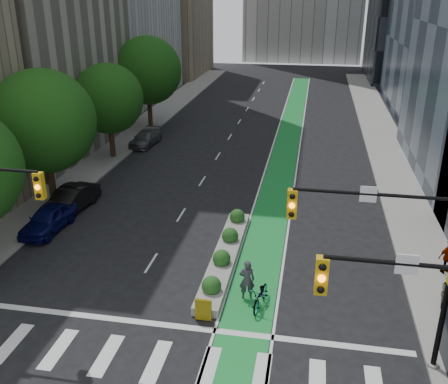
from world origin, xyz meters
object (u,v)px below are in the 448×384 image
at_px(bicycle, 261,295).
at_px(parked_car_left_near, 48,219).
at_px(cyclist, 247,280).
at_px(parked_car_left_far, 146,138).
at_px(median_planter, 225,253).
at_px(parked_car_left_mid, 71,200).
at_px(pedestrian_far, 448,257).

height_order(bicycle, parked_car_left_near, parked_car_left_near).
distance_m(cyclist, parked_car_left_far, 25.38).
bearing_deg(median_planter, parked_car_left_mid, 158.00).
bearing_deg(pedestrian_far, parked_car_left_near, -23.94).
bearing_deg(cyclist, median_planter, -76.74).
distance_m(median_planter, parked_car_left_far, 21.77).
xyz_separation_m(median_planter, parked_car_left_far, (-10.70, 18.95, 0.28)).
height_order(parked_car_left_near, pedestrian_far, pedestrian_far).
relative_size(parked_car_left_near, parked_car_left_far, 0.97).
bearing_deg(parked_car_left_far, cyclist, -56.82).
bearing_deg(cyclist, parked_car_left_near, -33.71).
bearing_deg(pedestrian_far, median_planter, -18.82).
relative_size(cyclist, parked_car_left_near, 0.45).
relative_size(median_planter, pedestrian_far, 5.74).
bearing_deg(parked_car_left_near, cyclist, -18.53).
distance_m(bicycle, parked_car_left_near, 13.99).
relative_size(cyclist, parked_car_left_far, 0.43).
distance_m(median_planter, parked_car_left_mid, 11.55).
bearing_deg(parked_car_left_mid, parked_car_left_near, -82.41).
bearing_deg(bicycle, pedestrian_far, 34.61).
bearing_deg(bicycle, median_planter, 130.00).
bearing_deg(median_planter, cyclist, -64.26).
xyz_separation_m(parked_car_left_near, pedestrian_far, (21.63, -1.07, 0.31)).
bearing_deg(pedestrian_far, cyclist, 0.44).
height_order(parked_car_left_mid, pedestrian_far, pedestrian_far).
distance_m(median_planter, bicycle, 4.38).
distance_m(parked_car_left_mid, parked_car_left_far, 14.63).
relative_size(parked_car_left_near, parked_car_left_mid, 0.93).
distance_m(parked_car_left_near, parked_car_left_mid, 2.81).
relative_size(parked_car_left_mid, parked_car_left_far, 1.04).
bearing_deg(pedestrian_far, parked_car_left_far, -61.67).
bearing_deg(median_planter, parked_car_left_far, 119.45).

